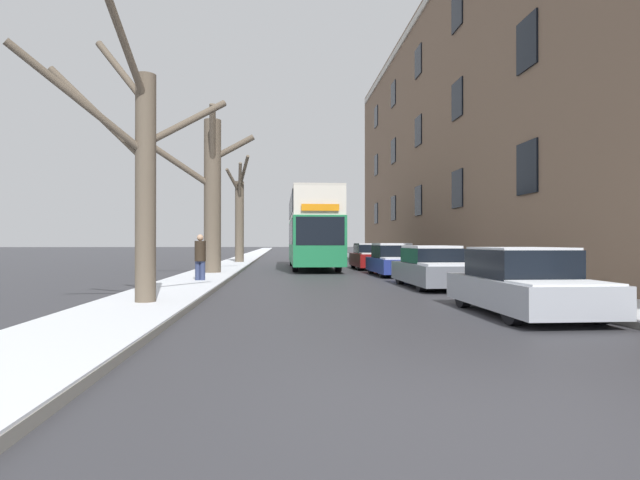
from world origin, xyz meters
The scene contains 13 objects.
ground_plane centered at (0.00, 0.00, 0.00)m, with size 320.00×320.00×0.00m, color #38383D.
sidewalk_left centered at (-5.22, 53.00, 0.08)m, with size 2.32×130.00×0.16m.
sidewalk_right centered at (5.22, 53.00, 0.08)m, with size 2.32×130.00×0.16m.
terrace_facade_right centered at (10.87, 22.35, 8.02)m, with size 9.10×46.10×16.04m.
bare_tree_left_0 centered at (-5.24, 7.25, 3.19)m, with size 3.92×3.52×6.98m.
bare_tree_left_1 centered at (-5.15, 18.39, 3.75)m, with size 4.31×1.94×7.41m.
bare_tree_left_2 centered at (-4.92, 30.52, 3.29)m, with size 1.72×2.39×7.26m.
double_decker_bus centered at (-0.23, 24.60, 2.44)m, with size 2.57×11.31×4.31m.
parked_car_0 centered at (2.96, 5.80, 0.64)m, with size 1.88×4.09×1.40m.
parked_car_1 centered at (2.96, 12.05, 0.65)m, with size 1.76×4.47×1.40m.
parked_car_2 centered at (2.96, 18.03, 0.67)m, with size 1.69×4.37×1.47m.
parked_car_3 centered at (2.96, 23.49, 0.68)m, with size 1.84×4.23×1.45m.
pedestrian_left_sidewalk centered at (-4.94, 13.80, 0.98)m, with size 0.39×0.39×1.79m.
Camera 1 is at (-2.08, -4.23, 1.51)m, focal length 28.00 mm.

